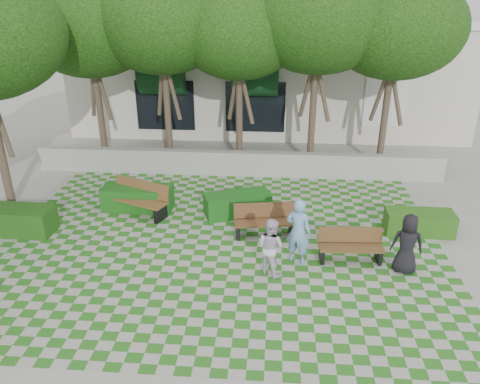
# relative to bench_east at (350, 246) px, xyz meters

# --- Properties ---
(ground) EXTENTS (90.00, 90.00, 0.00)m
(ground) POSITION_rel_bench_east_xyz_m (-3.41, -0.54, -0.41)
(ground) COLOR gray
(ground) RESTS_ON ground
(lawn) EXTENTS (12.00, 12.00, 0.00)m
(lawn) POSITION_rel_bench_east_xyz_m (-3.41, 0.46, -0.41)
(lawn) COLOR #2B721E
(lawn) RESTS_ON ground
(retaining_wall) EXTENTS (15.00, 0.36, 0.90)m
(retaining_wall) POSITION_rel_bench_east_xyz_m (-3.41, 5.66, 0.04)
(retaining_wall) COLOR #9E9B93
(retaining_wall) RESTS_ON ground
(bench_east) EXTENTS (1.66, 0.62, 0.86)m
(bench_east) POSITION_rel_bench_east_xyz_m (0.00, 0.00, 0.00)
(bench_east) COLOR #52391C
(bench_east) RESTS_ON ground
(bench_mid) EXTENTS (1.80, 0.85, 0.91)m
(bench_mid) POSITION_rel_bench_east_xyz_m (-2.23, 1.17, 0.03)
(bench_mid) COLOR #52341C
(bench_mid) RESTS_ON ground
(bench_west) EXTENTS (2.08, 1.38, 1.04)m
(bench_west) POSITION_rel_bench_east_xyz_m (-6.15, 2.21, 0.09)
(bench_west) COLOR brown
(bench_west) RESTS_ON ground
(hedge_east) EXTENTS (1.89, 0.79, 0.66)m
(hedge_east) POSITION_rel_bench_east_xyz_m (2.16, 1.62, -0.08)
(hedge_east) COLOR #235316
(hedge_east) RESTS_ON ground
(hedge_midright) EXTENTS (2.14, 1.43, 0.70)m
(hedge_midright) POSITION_rel_bench_east_xyz_m (-3.10, 2.38, -0.07)
(hedge_midright) COLOR #144E16
(hedge_midright) RESTS_ON ground
(hedge_midleft) EXTENTS (2.17, 0.90, 0.75)m
(hedge_midleft) POSITION_rel_bench_east_xyz_m (-6.27, 2.53, -0.04)
(hedge_midleft) COLOR #154B14
(hedge_midleft) RESTS_ON ground
(hedge_west) EXTENTS (2.20, 0.92, 0.76)m
(hedge_west) POSITION_rel_bench_east_xyz_m (-9.34, 0.77, -0.03)
(hedge_west) COLOR #1A4512
(hedge_west) RESTS_ON ground
(person_blue) EXTENTS (0.75, 0.63, 1.77)m
(person_blue) POSITION_rel_bench_east_xyz_m (-1.36, -0.18, 0.47)
(person_blue) COLOR #76A4D8
(person_blue) RESTS_ON ground
(person_dark) EXTENTS (0.83, 0.61, 1.55)m
(person_dark) POSITION_rel_bench_east_xyz_m (1.27, -0.42, 0.36)
(person_dark) COLOR black
(person_dark) RESTS_ON ground
(person_white) EXTENTS (0.91, 0.87, 1.48)m
(person_white) POSITION_rel_bench_east_xyz_m (-2.05, -0.74, 0.33)
(person_white) COLOR silver
(person_white) RESTS_ON ground
(tree_row) EXTENTS (17.70, 13.40, 7.41)m
(tree_row) POSITION_rel_bench_east_xyz_m (-5.27, 5.41, 4.77)
(tree_row) COLOR #47382B
(tree_row) RESTS_ON ground
(building) EXTENTS (18.00, 8.92, 5.15)m
(building) POSITION_rel_bench_east_xyz_m (-2.48, 13.54, 2.10)
(building) COLOR beige
(building) RESTS_ON ground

